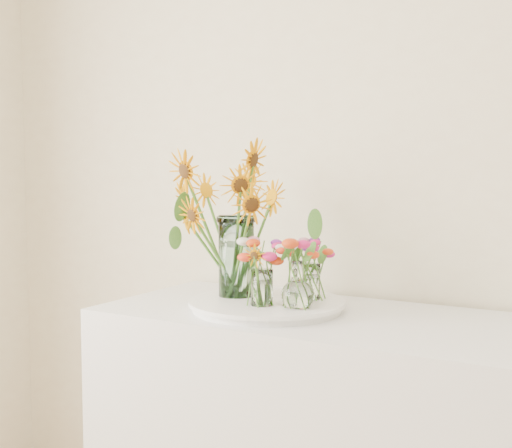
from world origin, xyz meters
name	(u,v)px	position (x,y,z in m)	size (l,w,h in m)	color
tray	(267,306)	(-0.55, 1.90, 0.91)	(0.45, 0.45, 0.03)	white
mason_jar	(236,256)	(-0.67, 1.91, 1.05)	(0.11, 0.11, 0.26)	silver
sunflower_bouquet	(236,219)	(-0.67, 1.91, 1.17)	(0.70, 0.70, 0.49)	orange
small_vase_a	(262,288)	(-0.53, 1.82, 0.98)	(0.06, 0.06, 0.11)	white
wildflower_posy_a	(262,273)	(-0.53, 1.82, 1.02)	(0.18, 0.18, 0.20)	red
small_vase_b	(298,285)	(-0.42, 1.85, 0.99)	(0.10, 0.10, 0.14)	white
wildflower_posy_b	(298,269)	(-0.42, 1.85, 1.04)	(0.19, 0.19, 0.23)	red
small_vase_c	(310,282)	(-0.45, 1.98, 0.98)	(0.06, 0.06, 0.11)	white
wildflower_posy_c	(310,267)	(-0.45, 1.98, 1.03)	(0.19, 0.19, 0.20)	red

